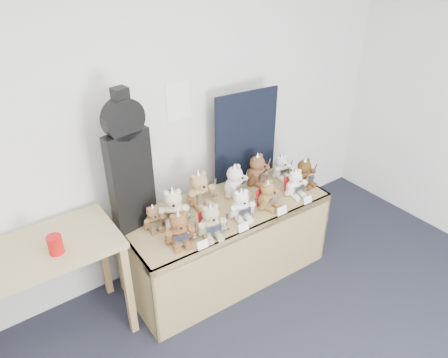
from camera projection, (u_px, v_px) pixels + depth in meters
room_shell at (179, 101)px, 3.30m from camera, size 6.00×6.00×6.00m
display_table at (231, 226)px, 3.45m from camera, size 1.66×0.74×0.68m
side_table at (42, 264)px, 2.83m from camera, size 1.01×0.58×0.83m
guitar_case at (129, 164)px, 2.95m from camera, size 0.33×0.14×1.05m
navy_board at (246, 136)px, 3.63m from camera, size 0.58×0.09×0.77m
red_cup at (55, 245)px, 2.70m from camera, size 0.09×0.09×0.12m
teddy_front_far_left at (179, 230)px, 2.98m from camera, size 0.23×0.22×0.29m
teddy_front_left at (211, 222)px, 3.06m from camera, size 0.24×0.22×0.29m
teddy_front_centre at (241, 205)px, 3.24m from camera, size 0.22×0.20×0.27m
teddy_front_right at (268, 196)px, 3.37m from camera, size 0.22×0.20×0.26m
teddy_front_far_right at (295, 184)px, 3.52m from camera, size 0.21×0.18×0.26m
teddy_front_end at (304, 174)px, 3.65m from camera, size 0.22×0.18×0.27m
teddy_back_left at (173, 208)px, 3.18m from camera, size 0.25×0.25×0.32m
teddy_back_centre_left at (199, 190)px, 3.38m from camera, size 0.27×0.21×0.33m
teddy_back_centre_right at (235, 182)px, 3.50m from camera, size 0.25×0.23×0.30m
teddy_back_right at (258, 171)px, 3.66m from camera, size 0.25×0.23×0.30m
teddy_back_end at (281, 167)px, 3.77m from camera, size 0.19×0.16×0.23m
teddy_back_far_left at (154, 218)px, 3.14m from camera, size 0.18×0.16×0.22m
entry_card_a at (203, 245)px, 2.97m from camera, size 0.09×0.02×0.06m
entry_card_b at (243, 227)px, 3.14m from camera, size 0.09×0.02×0.06m
entry_card_c at (282, 211)px, 3.31m from camera, size 0.09×0.02×0.07m
entry_card_d at (308, 200)px, 3.44m from camera, size 0.08×0.02×0.06m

